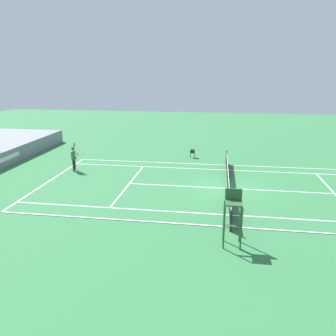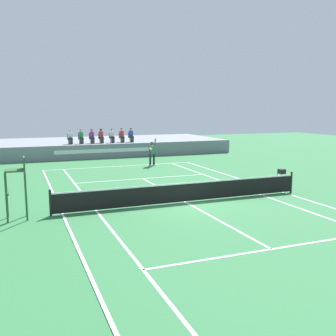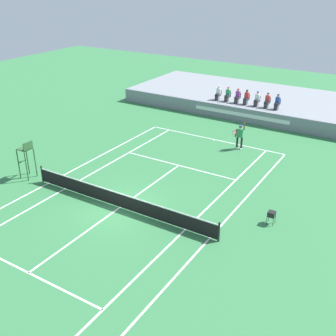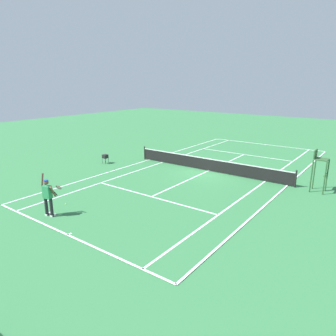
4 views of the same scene
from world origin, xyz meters
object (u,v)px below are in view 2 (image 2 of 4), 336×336
(spectator_seated_0, at_px, (70,137))
(umpire_chair, at_px, (17,180))
(spectator_seated_1, at_px, (81,137))
(ball_hopper, at_px, (282,171))
(spectator_seated_3, at_px, (101,136))
(tennis_ball, at_px, (166,168))
(spectator_seated_2, at_px, (92,136))
(spectator_seated_4, at_px, (112,136))
(spectator_seated_5, at_px, (122,136))
(spectator_seated_6, at_px, (131,135))
(tennis_player, at_px, (152,153))

(spectator_seated_0, distance_m, umpire_chair, 18.63)
(spectator_seated_1, relative_size, ball_hopper, 1.81)
(spectator_seated_3, relative_size, tennis_ball, 18.60)
(spectator_seated_3, height_order, ball_hopper, spectator_seated_3)
(spectator_seated_2, bearing_deg, umpire_chair, -108.97)
(spectator_seated_4, xyz_separation_m, spectator_seated_5, (0.91, 0.00, 0.00))
(tennis_ball, bearing_deg, spectator_seated_5, 97.55)
(spectator_seated_0, height_order, tennis_ball, spectator_seated_0)
(spectator_seated_4, distance_m, umpire_chair, 19.81)
(spectator_seated_4, relative_size, spectator_seated_6, 1.00)
(spectator_seated_4, xyz_separation_m, spectator_seated_6, (1.78, 0.00, 0.00))
(spectator_seated_1, bearing_deg, spectator_seated_6, 0.00)
(spectator_seated_2, bearing_deg, spectator_seated_1, 180.00)
(spectator_seated_6, bearing_deg, spectator_seated_5, 180.00)
(tennis_player, height_order, ball_hopper, tennis_player)
(tennis_ball, bearing_deg, spectator_seated_4, 103.63)
(spectator_seated_3, distance_m, spectator_seated_5, 1.87)
(spectator_seated_4, relative_size, tennis_player, 0.61)
(spectator_seated_5, relative_size, tennis_ball, 18.60)
(spectator_seated_0, height_order, tennis_player, spectator_seated_0)
(spectator_seated_0, bearing_deg, spectator_seated_4, 0.00)
(spectator_seated_1, relative_size, umpire_chair, 0.52)
(spectator_seated_1, bearing_deg, spectator_seated_4, 0.00)
(spectator_seated_6, bearing_deg, ball_hopper, -72.31)
(spectator_seated_2, xyz_separation_m, spectator_seated_5, (2.70, 0.00, 0.00))
(spectator_seated_0, height_order, ball_hopper, spectator_seated_0)
(spectator_seated_2, height_order, ball_hopper, spectator_seated_2)
(spectator_seated_1, bearing_deg, tennis_player, -59.25)
(spectator_seated_6, xyz_separation_m, umpire_chair, (-9.80, -18.11, -0.28))
(spectator_seated_5, bearing_deg, spectator_seated_6, 0.00)
(spectator_seated_2, relative_size, spectator_seated_6, 1.00)
(spectator_seated_4, xyz_separation_m, umpire_chair, (-8.02, -18.11, -0.28))
(spectator_seated_5, xyz_separation_m, tennis_player, (0.47, -6.92, -0.84))
(spectator_seated_0, relative_size, spectator_seated_4, 1.00)
(ball_hopper, bearing_deg, umpire_chair, -169.08)
(spectator_seated_0, relative_size, spectator_seated_6, 1.00)
(spectator_seated_3, relative_size, tennis_player, 0.61)
(spectator_seated_5, distance_m, tennis_ball, 8.50)
(spectator_seated_6, height_order, ball_hopper, spectator_seated_6)
(spectator_seated_6, xyz_separation_m, ball_hopper, (4.88, -15.28, -1.26))
(spectator_seated_3, bearing_deg, spectator_seated_4, 0.00)
(spectator_seated_0, relative_size, ball_hopper, 1.81)
(umpire_chair, bearing_deg, ball_hopper, 10.92)
(spectator_seated_3, height_order, tennis_player, spectator_seated_3)
(spectator_seated_4, xyz_separation_m, tennis_ball, (2.00, -8.24, -1.80))
(spectator_seated_2, bearing_deg, ball_hopper, -61.06)
(spectator_seated_0, relative_size, spectator_seated_1, 1.00)
(spectator_seated_3, bearing_deg, spectator_seated_0, 180.00)
(spectator_seated_0, bearing_deg, tennis_player, -53.92)
(umpire_chair, bearing_deg, tennis_player, 49.98)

